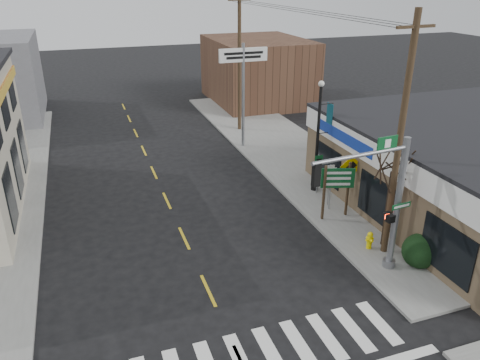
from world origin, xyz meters
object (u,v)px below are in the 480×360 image
object	(u,v)px
fire_hydrant	(370,239)
bare_tree	(395,158)
traffic_signal_pole	(385,193)
utility_pole_far	(239,62)
guide_sign	(337,183)
lamp_post	(319,129)
dance_center_sign	(243,70)
utility_pole_near	(400,139)

from	to	relation	value
fire_hydrant	bare_tree	size ratio (longest dim) A/B	0.15
traffic_signal_pole	utility_pole_far	size ratio (longest dim) A/B	0.57
guide_sign	traffic_signal_pole	bearing A→B (deg)	-80.70
fire_hydrant	guide_sign	bearing A→B (deg)	89.90
lamp_post	bare_tree	bearing A→B (deg)	-94.83
dance_center_sign	utility_pole_near	bearing A→B (deg)	-85.12
lamp_post	bare_tree	size ratio (longest dim) A/B	1.17
lamp_post	dance_center_sign	distance (m)	8.23
utility_pole_near	traffic_signal_pole	bearing A→B (deg)	-143.21
lamp_post	utility_pole_far	size ratio (longest dim) A/B	0.61
utility_pole_near	utility_pole_far	size ratio (longest dim) A/B	0.99
fire_hydrant	utility_pole_far	world-z (taller)	utility_pole_far
traffic_signal_pole	dance_center_sign	size ratio (longest dim) A/B	0.82
guide_sign	utility_pole_near	world-z (taller)	utility_pole_near
guide_sign	utility_pole_far	xyz separation A→B (m)	(0.29, 14.72, 3.22)
traffic_signal_pole	guide_sign	xyz separation A→B (m)	(0.68, 4.35, -1.55)
guide_sign	lamp_post	world-z (taller)	lamp_post
bare_tree	utility_pole_far	world-z (taller)	utility_pole_far
fire_hydrant	lamp_post	xyz separation A→B (m)	(0.62, 6.08, 3.00)
utility_pole_far	guide_sign	bearing A→B (deg)	-98.60
utility_pole_near	lamp_post	bearing A→B (deg)	83.91
fire_hydrant	lamp_post	distance (m)	6.80
guide_sign	bare_tree	bearing A→B (deg)	-56.83
traffic_signal_pole	dance_center_sign	xyz separation A→B (m)	(-0.04, 15.44, 1.77)
fire_hydrant	utility_pole_near	size ratio (longest dim) A/B	0.08
guide_sign	utility_pole_far	world-z (taller)	utility_pole_far
bare_tree	utility_pole_near	xyz separation A→B (m)	(-0.29, -0.47, 0.98)
guide_sign	lamp_post	size ratio (longest dim) A/B	0.46
bare_tree	utility_pole_near	size ratio (longest dim) A/B	0.52
utility_pole_near	fire_hydrant	bearing A→B (deg)	137.08
dance_center_sign	utility_pole_far	world-z (taller)	utility_pole_far
traffic_signal_pole	lamp_post	xyz separation A→B (m)	(1.29, 7.48, 0.09)
guide_sign	fire_hydrant	distance (m)	3.24
utility_pole_far	fire_hydrant	bearing A→B (deg)	-98.43
traffic_signal_pole	utility_pole_far	world-z (taller)	utility_pole_far
traffic_signal_pole	fire_hydrant	size ratio (longest dim) A/B	7.19
traffic_signal_pole	guide_sign	bearing A→B (deg)	75.67
bare_tree	guide_sign	bearing A→B (deg)	105.05
fire_hydrant	utility_pole_far	bearing A→B (deg)	89.06
fire_hydrant	utility_pole_near	xyz separation A→B (m)	(0.48, -0.38, 4.54)
traffic_signal_pole	lamp_post	distance (m)	7.60
traffic_signal_pole	utility_pole_near	size ratio (longest dim) A/B	0.58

